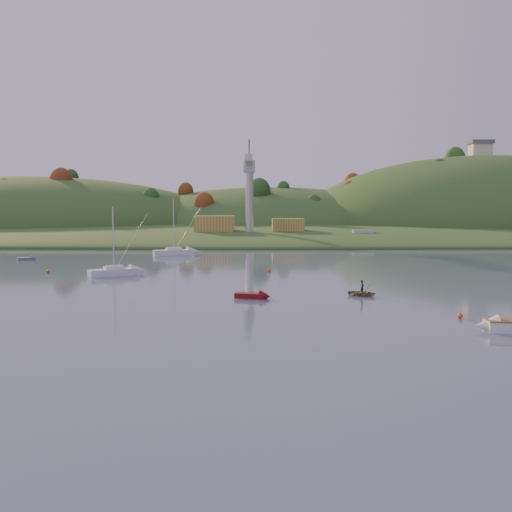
{
  "coord_description": "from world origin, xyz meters",
  "views": [
    {
      "loc": [
        3.88,
        -39.22,
        10.11
      ],
      "look_at": [
        3.85,
        36.61,
        3.37
      ],
      "focal_mm": 40.0,
      "sensor_mm": 36.0,
      "label": 1
    }
  ],
  "objects_px": {
    "sailboat_near": "(114,271)",
    "red_tender": "(257,296)",
    "canoe": "(362,293)",
    "sailboat_far": "(174,252)",
    "grey_dinghy": "(29,259)"
  },
  "relations": [
    {
      "from": "canoe",
      "to": "sailboat_far",
      "type": "bearing_deg",
      "value": 51.63
    },
    {
      "from": "grey_dinghy",
      "to": "sailboat_near",
      "type": "bearing_deg",
      "value": -78.56
    },
    {
      "from": "sailboat_far",
      "to": "canoe",
      "type": "distance_m",
      "value": 59.52
    },
    {
      "from": "canoe",
      "to": "grey_dinghy",
      "type": "relative_size",
      "value": 0.9
    },
    {
      "from": "canoe",
      "to": "grey_dinghy",
      "type": "bearing_deg",
      "value": 74.99
    },
    {
      "from": "red_tender",
      "to": "grey_dinghy",
      "type": "bearing_deg",
      "value": 149.26
    },
    {
      "from": "red_tender",
      "to": "sailboat_far",
      "type": "bearing_deg",
      "value": 122.64
    },
    {
      "from": "grey_dinghy",
      "to": "canoe",
      "type": "bearing_deg",
      "value": -68.86
    },
    {
      "from": "sailboat_far",
      "to": "grey_dinghy",
      "type": "relative_size",
      "value": 3.26
    },
    {
      "from": "sailboat_near",
      "to": "canoe",
      "type": "bearing_deg",
      "value": -60.53
    },
    {
      "from": "sailboat_near",
      "to": "red_tender",
      "type": "height_order",
      "value": "sailboat_near"
    },
    {
      "from": "sailboat_far",
      "to": "red_tender",
      "type": "height_order",
      "value": "sailboat_far"
    },
    {
      "from": "red_tender",
      "to": "grey_dinghy",
      "type": "distance_m",
      "value": 61.03
    },
    {
      "from": "sailboat_near",
      "to": "sailboat_far",
      "type": "height_order",
      "value": "sailboat_far"
    },
    {
      "from": "grey_dinghy",
      "to": "sailboat_far",
      "type": "bearing_deg",
      "value": -9.47
    }
  ]
}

